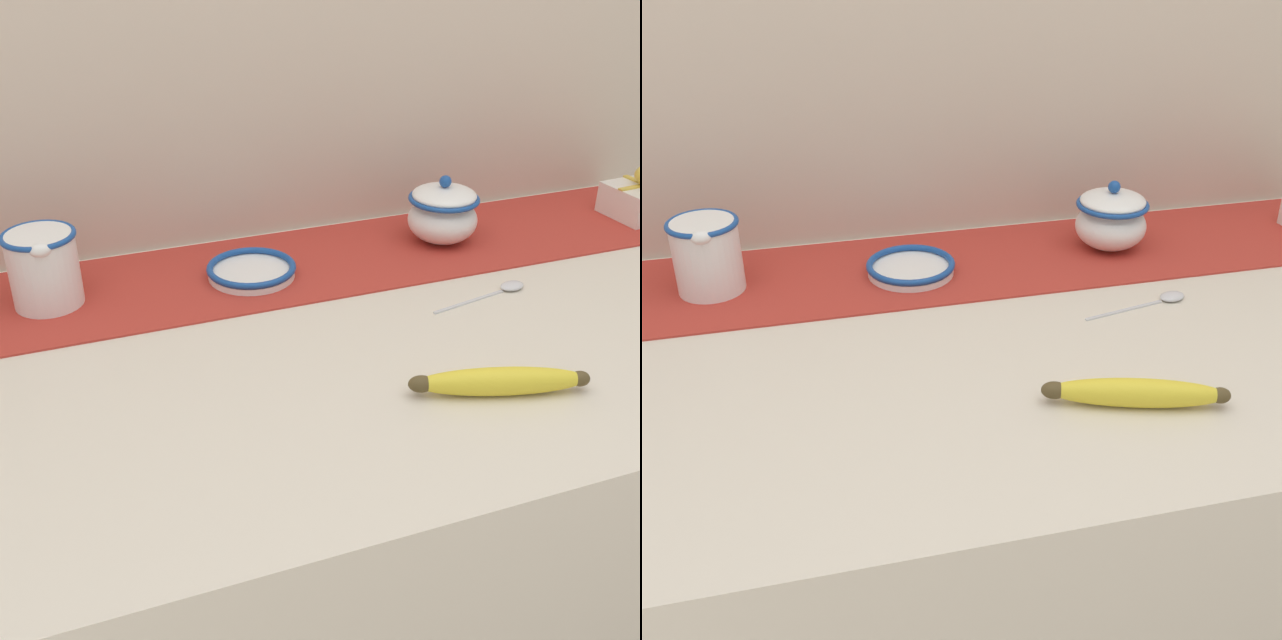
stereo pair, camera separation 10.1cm
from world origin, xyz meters
TOP-DOWN VIEW (x-y plane):
  - countertop at (0.00, 0.00)m, footprint 1.59×0.73m
  - back_wall at (0.00, 0.39)m, footprint 2.39×0.04m
  - table_runner at (0.00, 0.23)m, footprint 1.46×0.26m
  - cream_pitcher at (-0.32, 0.23)m, footprint 0.10×0.12m
  - sugar_bowl at (0.31, 0.23)m, footprint 0.12×0.12m
  - small_dish at (-0.02, 0.21)m, footprint 0.14×0.14m
  - banana at (0.17, -0.19)m, footprint 0.21×0.09m
  - spoon at (0.32, 0.04)m, footprint 0.17×0.05m

SIDE VIEW (x-z plane):
  - countertop at x=0.00m, z-range 0.00..0.86m
  - table_runner at x=0.00m, z-range 0.86..0.86m
  - spoon at x=0.32m, z-range 0.86..0.87m
  - small_dish at x=-0.02m, z-range 0.86..0.88m
  - banana at x=0.17m, z-range 0.86..0.90m
  - sugar_bowl at x=0.31m, z-range 0.86..0.97m
  - cream_pitcher at x=-0.32m, z-range 0.87..0.98m
  - back_wall at x=0.00m, z-range 0.00..2.40m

